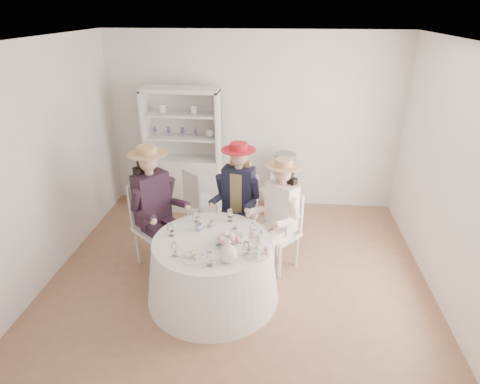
# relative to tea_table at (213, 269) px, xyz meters

# --- Properties ---
(ground) EXTENTS (4.50, 4.50, 0.00)m
(ground) POSITION_rel_tea_table_xyz_m (0.25, 0.46, -0.36)
(ground) COLOR #865D43
(ground) RESTS_ON ground
(ceiling) EXTENTS (4.50, 4.50, 0.00)m
(ceiling) POSITION_rel_tea_table_xyz_m (0.25, 0.46, 2.34)
(ceiling) COLOR white
(ceiling) RESTS_ON wall_back
(wall_back) EXTENTS (4.50, 0.00, 4.50)m
(wall_back) POSITION_rel_tea_table_xyz_m (0.25, 2.46, 0.99)
(wall_back) COLOR white
(wall_back) RESTS_ON ground
(wall_front) EXTENTS (4.50, 0.00, 4.50)m
(wall_front) POSITION_rel_tea_table_xyz_m (0.25, -1.54, 0.99)
(wall_front) COLOR white
(wall_front) RESTS_ON ground
(wall_left) EXTENTS (0.00, 4.50, 4.50)m
(wall_left) POSITION_rel_tea_table_xyz_m (-2.00, 0.46, 0.99)
(wall_left) COLOR white
(wall_left) RESTS_ON ground
(wall_right) EXTENTS (0.00, 4.50, 4.50)m
(wall_right) POSITION_rel_tea_table_xyz_m (2.50, 0.46, 0.99)
(wall_right) COLOR white
(wall_right) RESTS_ON ground
(tea_table) EXTENTS (1.47, 1.47, 0.73)m
(tea_table) POSITION_rel_tea_table_xyz_m (0.00, 0.00, 0.00)
(tea_table) COLOR white
(tea_table) RESTS_ON ground
(hutch) EXTENTS (1.20, 0.58, 1.93)m
(hutch) POSITION_rel_tea_table_xyz_m (-0.78, 2.15, 0.32)
(hutch) COLOR silver
(hutch) RESTS_ON ground
(side_table) EXTENTS (0.43, 0.43, 0.67)m
(side_table) POSITION_rel_tea_table_xyz_m (0.78, 2.09, -0.03)
(side_table) COLOR silver
(side_table) RESTS_ON ground
(hatbox) EXTENTS (0.38, 0.38, 0.32)m
(hatbox) POSITION_rel_tea_table_xyz_m (0.78, 2.09, 0.47)
(hatbox) COLOR black
(hatbox) RESTS_ON side_table
(guest_left) EXTENTS (0.67, 0.65, 1.56)m
(guest_left) POSITION_rel_tea_table_xyz_m (-0.79, 0.55, 0.52)
(guest_left) COLOR silver
(guest_left) RESTS_ON ground
(guest_mid) EXTENTS (0.56, 0.60, 1.50)m
(guest_mid) POSITION_rel_tea_table_xyz_m (0.18, 0.95, 0.49)
(guest_mid) COLOR silver
(guest_mid) RESTS_ON ground
(guest_right) EXTENTS (0.60, 0.61, 1.43)m
(guest_right) POSITION_rel_tea_table_xyz_m (0.72, 0.64, 0.44)
(guest_right) COLOR silver
(guest_right) RESTS_ON ground
(spare_chair) EXTENTS (0.55, 0.55, 0.95)m
(spare_chair) POSITION_rel_tea_table_xyz_m (-0.44, 1.43, 0.15)
(spare_chair) COLOR silver
(spare_chair) RESTS_ON ground
(teacup_a) EXTENTS (0.11, 0.11, 0.07)m
(teacup_a) POSITION_rel_tea_table_xyz_m (-0.18, 0.20, 0.40)
(teacup_a) COLOR white
(teacup_a) RESTS_ON tea_table
(teacup_b) EXTENTS (0.07, 0.07, 0.06)m
(teacup_b) POSITION_rel_tea_table_xyz_m (-0.05, 0.28, 0.40)
(teacup_b) COLOR white
(teacup_b) RESTS_ON tea_table
(teacup_c) EXTENTS (0.08, 0.08, 0.06)m
(teacup_c) POSITION_rel_tea_table_xyz_m (0.23, 0.15, 0.40)
(teacup_c) COLOR white
(teacup_c) RESTS_ON tea_table
(flower_bowl) EXTENTS (0.24, 0.24, 0.06)m
(flower_bowl) POSITION_rel_tea_table_xyz_m (0.22, -0.00, 0.40)
(flower_bowl) COLOR white
(flower_bowl) RESTS_ON tea_table
(flower_arrangement) EXTENTS (0.19, 0.19, 0.07)m
(flower_arrangement) POSITION_rel_tea_table_xyz_m (0.19, -0.10, 0.46)
(flower_arrangement) COLOR pink
(flower_arrangement) RESTS_ON tea_table
(table_teapot) EXTENTS (0.26, 0.19, 0.20)m
(table_teapot) POSITION_rel_tea_table_xyz_m (0.23, -0.36, 0.45)
(table_teapot) COLOR white
(table_teapot) RESTS_ON tea_table
(sandwich_plate) EXTENTS (0.28, 0.28, 0.06)m
(sandwich_plate) POSITION_rel_tea_table_xyz_m (-0.11, -0.33, 0.38)
(sandwich_plate) COLOR white
(sandwich_plate) RESTS_ON tea_table
(cupcake_stand) EXTENTS (0.27, 0.27, 0.25)m
(cupcake_stand) POSITION_rel_tea_table_xyz_m (0.50, -0.21, 0.46)
(cupcake_stand) COLOR white
(cupcake_stand) RESTS_ON tea_table
(stemware_set) EXTENTS (0.96, 0.96, 0.15)m
(stemware_set) POSITION_rel_tea_table_xyz_m (0.00, 0.00, 0.44)
(stemware_set) COLOR white
(stemware_set) RESTS_ON tea_table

